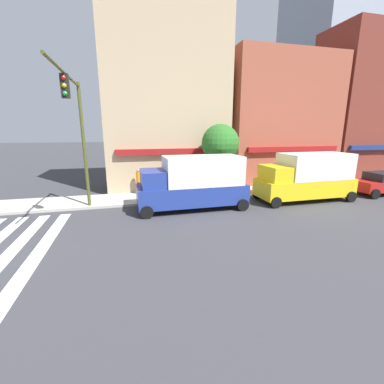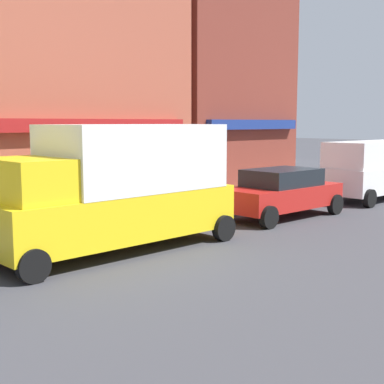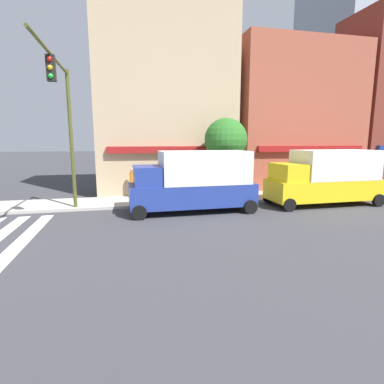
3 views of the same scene
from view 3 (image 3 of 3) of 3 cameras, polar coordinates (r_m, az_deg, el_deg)
The scene contains 8 objects.
storefront_row at distance 23.92m, azimuth 14.21°, elevation 17.07°, with size 25.83×5.30×15.60m.
traffic_signal at distance 14.94m, azimuth -23.23°, elevation 13.86°, with size 0.32×6.38×6.94m.
box_truck_blue at distance 14.95m, azimuth 0.33°, elevation 2.23°, with size 6.23×2.42×3.04m.
box_truck_yellow at distance 18.16m, azimuth 24.04°, elevation 2.71°, with size 6.22×2.42×3.04m.
pedestrian_green_top at distance 18.62m, azimuth 7.72°, elevation 2.03°, with size 0.32×0.32×1.77m.
pedestrian_orange_vest at distance 18.38m, azimuth -11.27°, elevation 1.83°, with size 0.32×0.32×1.77m.
fire_hydrant at distance 16.46m, azimuth -7.83°, elevation -0.60°, with size 0.24×0.24×0.84m.
street_tree at distance 18.24m, azimuth 6.46°, elevation 9.82°, with size 2.55×2.55×4.73m.
Camera 3 is at (7.25, -9.74, 3.54)m, focal length 28.00 mm.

